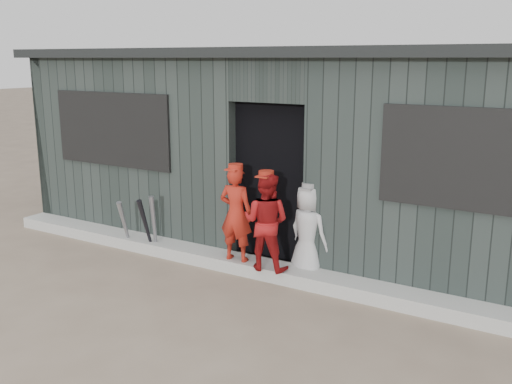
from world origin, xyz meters
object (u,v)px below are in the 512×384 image
Objects in this scene: bat_right at (146,226)px; player_red_left at (236,214)px; bat_left at (125,225)px; player_grey_back at (308,232)px; bat_mid at (154,225)px; dugout at (319,148)px; player_red_right at (266,222)px.

bat_right is 0.69× the size of player_red_left.
player_red_left is (1.70, 0.09, 0.37)m from bat_left.
player_red_left reaches higher than bat_right.
player_grey_back is (0.80, 0.29, -0.17)m from player_red_left.
bat_mid is 0.09× the size of dugout.
bat_mid is 0.10m from bat_right.
player_red_right is (1.79, 0.00, 0.33)m from bat_right.
player_red_left is at bearing 0.29° from bat_mid.
player_grey_back is (2.14, 0.36, 0.17)m from bat_right.
player_red_right is at bearing -2.29° from bat_mid.
player_red_left is 0.46m from player_red_right.
player_red_right is at bearing -83.58° from dugout.
dugout is (1.58, 1.83, 0.91)m from bat_right.
player_red_right is at bearing 63.93° from player_grey_back.
bat_left is 0.64× the size of player_red_right.
bat_left is 0.91× the size of bat_right.
player_red_right reaches higher than bat_left.
player_grey_back is 0.13× the size of dugout.
player_grey_back is 1.73m from dugout.
player_grey_back is (2.07, 0.29, 0.16)m from bat_mid.
bat_right reaches higher than bat_left.
player_grey_back is at bearing -142.09° from player_red_right.
dugout reaches higher than bat_right.
bat_mid is at bearing 26.44° from player_grey_back.
bat_right is (0.37, 0.01, 0.03)m from bat_left.
bat_mid is 1.00× the size of bat_right.
player_grey_back is at bearing 8.47° from bat_left.
bat_left is 2.84m from dugout.
player_red_left reaches higher than bat_left.
player_red_left is at bearing 2.95° from bat_left.
dugout is at bearing 49.22° from bat_right.
player_red_left is at bearing -97.95° from dugout.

